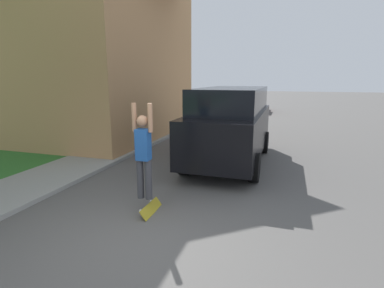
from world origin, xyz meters
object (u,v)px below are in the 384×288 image
at_px(suv_parked, 231,123).
at_px(skateboard, 151,208).
at_px(car_down_street, 253,103).
at_px(skateboarder, 143,151).

bearing_deg(suv_parked, skateboard, -101.11).
bearing_deg(car_down_street, suv_parked, -86.17).
bearing_deg(skateboarder, suv_parked, 77.30).
relative_size(suv_parked, car_down_street, 1.17).
height_order(suv_parked, car_down_street, suv_parked).
bearing_deg(skateboarder, skateboard, 1.77).
bearing_deg(skateboard, car_down_street, 90.65).
distance_m(suv_parked, car_down_street, 15.00).
height_order(suv_parked, skateboarder, suv_parked).
xyz_separation_m(suv_parked, skateboard, (-0.79, -4.00, -1.14)).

